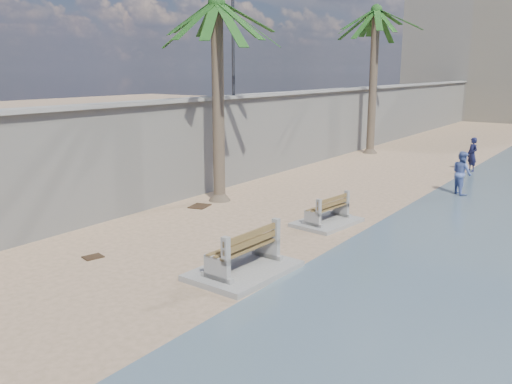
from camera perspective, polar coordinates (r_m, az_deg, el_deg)
The scene contains 12 objects.
ground_plane at distance 10.77m, azimuth -20.19°, elevation -13.43°, with size 140.00×140.00×0.00m, color tan.
seawall at distance 28.76m, azimuth 7.30°, elevation 6.96°, with size 0.45×70.00×3.50m, color gray.
wall_cap at distance 28.64m, azimuth 7.40°, elevation 10.55°, with size 0.80×70.00×0.12m, color gray.
bench_near at distance 12.52m, azimuth -1.31°, elevation -6.60°, with size 1.83×2.59×1.05m.
bench_far at distance 16.60m, azimuth 7.50°, elevation -2.11°, with size 1.64×2.22×0.86m.
palm_mid at distance 19.13m, azimuth -4.16°, elevation 18.97°, with size 5.00×5.00×7.67m.
palm_back at distance 31.16m, azimuth 12.56°, elevation 17.97°, with size 5.00×5.00×8.62m.
streetlight at distance 21.90m, azimuth -2.45°, elevation 18.09°, with size 0.28×0.28×5.12m.
person_a at distance 26.90m, azimuth 21.83°, elevation 3.93°, with size 0.65×0.44×1.80m, color #131536.
person_b at distance 21.73m, azimuth 20.86°, elevation 2.13°, with size 0.88×0.68×1.82m, color #5165A7.
debris_c at distance 18.75m, azimuth -5.96°, elevation -1.49°, with size 0.72×0.57×0.03m, color #382616.
debris_d at distance 14.29m, azimuth -16.79°, elevation -6.56°, with size 0.46×0.37×0.03m, color #382616.
Camera 1 is at (8.15, -5.31, 4.61)m, focal length 38.00 mm.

